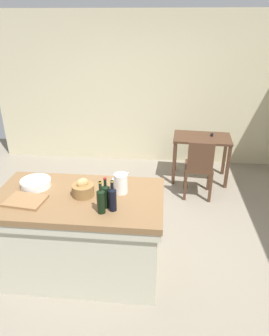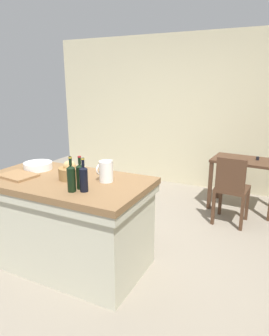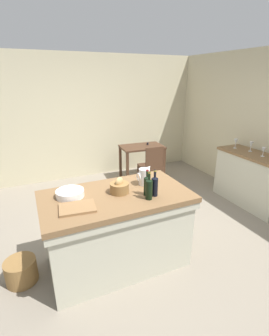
% 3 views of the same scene
% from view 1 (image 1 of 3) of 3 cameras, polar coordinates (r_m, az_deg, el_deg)
% --- Properties ---
extents(ground_plane, '(6.76, 6.76, 0.00)m').
position_cam_1_polar(ground_plane, '(3.79, -1.68, -14.27)').
color(ground_plane, gray).
extents(wall_back, '(5.32, 0.12, 2.60)m').
position_cam_1_polar(wall_back, '(5.61, 1.50, 14.04)').
color(wall_back, beige).
rests_on(wall_back, ground).
extents(island_table, '(1.63, 0.90, 0.92)m').
position_cam_1_polar(island_table, '(3.25, -9.77, -11.53)').
color(island_table, brown).
rests_on(island_table, ground).
extents(writing_desk, '(0.94, 0.62, 0.80)m').
position_cam_1_polar(writing_desk, '(5.11, 12.27, 4.36)').
color(writing_desk, '#472D1E').
rests_on(writing_desk, ground).
extents(wooden_chair, '(0.42, 0.42, 0.92)m').
position_cam_1_polar(wooden_chair, '(4.59, 11.84, 0.22)').
color(wooden_chair, '#472D1E').
rests_on(wooden_chair, ground).
extents(pitcher, '(0.17, 0.13, 0.24)m').
position_cam_1_polar(pitcher, '(2.98, -2.55, -2.80)').
color(pitcher, white).
rests_on(pitcher, island_table).
extents(wash_bowl, '(0.30, 0.30, 0.08)m').
position_cam_1_polar(wash_bowl, '(3.26, -17.74, -2.67)').
color(wash_bowl, white).
rests_on(wash_bowl, island_table).
extents(bread_basket, '(0.21, 0.21, 0.18)m').
position_cam_1_polar(bread_basket, '(2.98, -9.46, -3.88)').
color(bread_basket, olive).
rests_on(bread_basket, island_table).
extents(cutting_board, '(0.38, 0.30, 0.02)m').
position_cam_1_polar(cutting_board, '(3.04, -19.45, -5.71)').
color(cutting_board, olive).
rests_on(cutting_board, island_table).
extents(wine_bottle_dark, '(0.07, 0.07, 0.29)m').
position_cam_1_polar(wine_bottle_dark, '(2.71, -4.08, -5.60)').
color(wine_bottle_dark, black).
rests_on(wine_bottle_dark, island_table).
extents(wine_bottle_amber, '(0.07, 0.07, 0.29)m').
position_cam_1_polar(wine_bottle_amber, '(2.76, -5.33, -5.03)').
color(wine_bottle_amber, black).
rests_on(wine_bottle_amber, island_table).
extents(wine_bottle_green, '(0.07, 0.07, 0.30)m').
position_cam_1_polar(wine_bottle_green, '(2.68, -6.20, -5.93)').
color(wine_bottle_green, black).
rests_on(wine_bottle_green, island_table).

